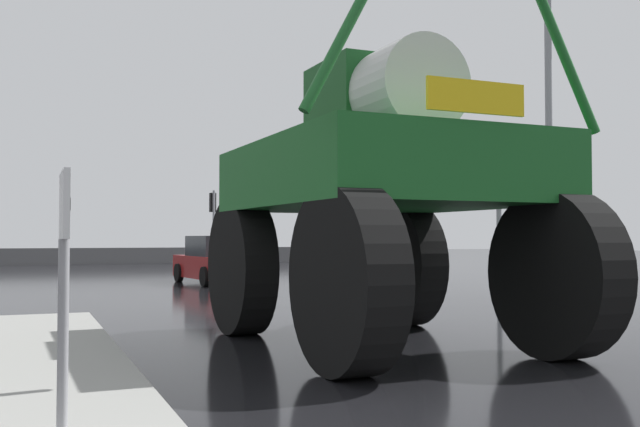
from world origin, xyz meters
name	(u,v)px	position (x,y,z in m)	size (l,w,h in m)	color
ground_plane	(209,289)	(0.00, 18.00, 0.00)	(120.00, 120.00, 0.00)	black
median_island	(55,358)	(-4.50, 6.59, 0.07)	(1.46, 8.99, 0.15)	gray
lane_arrow_sign	(64,255)	(-4.60, 2.63, 1.35)	(0.07, 0.60, 1.74)	#99999E
oversize_sprayer	(381,194)	(-0.33, 6.55, 2.06)	(3.97, 5.80, 4.44)	black
sedan_ahead	(217,261)	(0.88, 20.55, 0.71)	(2.19, 4.25, 1.52)	maroon
traffic_signal_near_right	(494,179)	(4.57, 10.84, 2.73)	(0.24, 0.54, 3.74)	gray
traffic_signal_far_left	(213,212)	(2.83, 29.22, 2.58)	(0.24, 0.55, 3.53)	gray
streetlight_near_right	(553,117)	(7.66, 12.64, 4.54)	(1.87, 0.24, 8.18)	gray
roadside_barrier	(119,256)	(0.00, 39.48, 0.45)	(29.58, 0.24, 0.90)	#59595B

